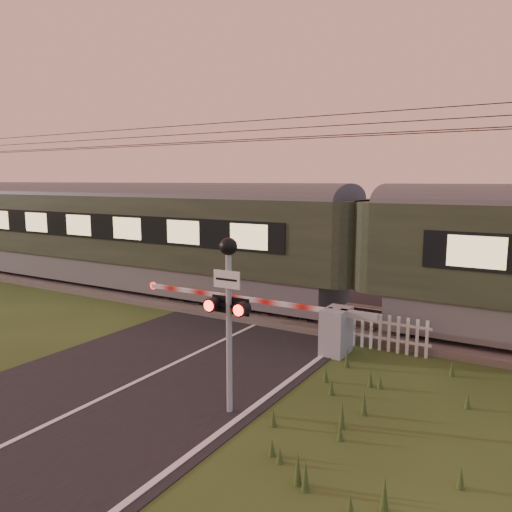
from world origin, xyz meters
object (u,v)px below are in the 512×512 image
Objects in this scene: train at (366,252)px; crossing_signal at (229,294)px; boom_gate at (324,326)px; picket_fence at (376,331)px.

train is 6.67m from crossing_signal.
boom_gate is at bearing -92.71° from train.
picket_fence is at bearing 36.45° from boom_gate.
crossing_signal is at bearing -104.51° from picket_fence.
train is 5.78× the size of boom_gate.
boom_gate is at bearing 87.72° from crossing_signal.
train reaches higher than picket_fence.
crossing_signal is (-0.16, -3.98, 1.59)m from boom_gate.
train is 3.11m from boom_gate.
crossing_signal is at bearing -92.45° from train.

